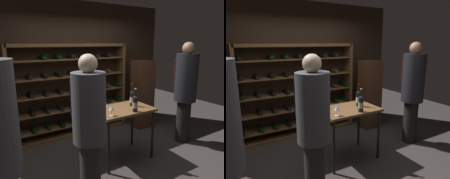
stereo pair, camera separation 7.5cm
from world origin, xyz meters
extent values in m
plane|color=#383330|center=(0.00, 0.00, 0.00)|extent=(9.28, 9.28, 0.00)
cube|color=#332319|center=(0.00, 1.64, 1.40)|extent=(4.54, 0.10, 2.81)
cube|color=brown|center=(-1.34, 1.43, 0.97)|extent=(0.06, 0.32, 1.94)
cube|color=brown|center=(1.09, 1.43, 0.97)|extent=(0.06, 0.32, 1.94)
cube|color=brown|center=(-0.13, 1.43, 1.91)|extent=(2.43, 0.32, 0.06)
cube|color=brown|center=(-0.13, 1.43, 0.03)|extent=(2.43, 0.32, 0.06)
cube|color=brown|center=(-0.13, 1.43, 0.24)|extent=(2.35, 0.32, 0.02)
cylinder|color=#4C3314|center=(-1.24, 1.43, 0.29)|extent=(0.08, 0.30, 0.08)
cylinder|color=black|center=(-0.96, 1.43, 0.29)|extent=(0.08, 0.30, 0.08)
cylinder|color=black|center=(-0.68, 1.43, 0.29)|extent=(0.08, 0.30, 0.08)
cylinder|color=black|center=(-0.40, 1.43, 0.29)|extent=(0.08, 0.30, 0.08)
cylinder|color=black|center=(-0.13, 1.43, 0.29)|extent=(0.08, 0.30, 0.08)
cylinder|color=black|center=(0.15, 1.43, 0.29)|extent=(0.08, 0.30, 0.08)
cylinder|color=black|center=(0.43, 1.43, 0.29)|extent=(0.08, 0.30, 0.08)
cylinder|color=black|center=(0.71, 1.43, 0.29)|extent=(0.08, 0.30, 0.08)
cylinder|color=black|center=(0.99, 1.43, 0.29)|extent=(0.08, 0.30, 0.08)
cube|color=brown|center=(-0.13, 1.43, 0.59)|extent=(2.35, 0.32, 0.02)
cylinder|color=black|center=(-0.96, 1.43, 0.64)|extent=(0.08, 0.30, 0.08)
cylinder|color=black|center=(-0.68, 1.43, 0.64)|extent=(0.08, 0.30, 0.08)
cylinder|color=black|center=(-0.40, 1.43, 0.64)|extent=(0.08, 0.30, 0.08)
cylinder|color=black|center=(-0.13, 1.43, 0.64)|extent=(0.08, 0.30, 0.08)
cylinder|color=#4C3314|center=(0.15, 1.43, 0.64)|extent=(0.08, 0.30, 0.08)
cylinder|color=black|center=(0.43, 1.43, 0.64)|extent=(0.08, 0.30, 0.08)
cylinder|color=black|center=(0.71, 1.43, 0.64)|extent=(0.08, 0.30, 0.08)
cylinder|color=black|center=(0.99, 1.43, 0.64)|extent=(0.08, 0.30, 0.08)
cube|color=brown|center=(-0.13, 1.43, 0.94)|extent=(2.35, 0.32, 0.02)
cylinder|color=black|center=(-1.24, 1.43, 0.99)|extent=(0.08, 0.30, 0.08)
cylinder|color=black|center=(-0.96, 1.43, 0.99)|extent=(0.08, 0.30, 0.08)
cylinder|color=black|center=(-0.68, 1.43, 0.99)|extent=(0.08, 0.30, 0.08)
cylinder|color=black|center=(-0.40, 1.43, 0.99)|extent=(0.08, 0.30, 0.08)
cylinder|color=black|center=(-0.13, 1.43, 0.99)|extent=(0.08, 0.30, 0.08)
cylinder|color=#4C3314|center=(0.71, 1.43, 0.99)|extent=(0.08, 0.30, 0.08)
cylinder|color=black|center=(0.99, 1.43, 0.99)|extent=(0.08, 0.30, 0.08)
cube|color=brown|center=(-0.13, 1.43, 1.28)|extent=(2.35, 0.32, 0.02)
cylinder|color=black|center=(-1.24, 1.43, 1.34)|extent=(0.08, 0.30, 0.08)
cylinder|color=black|center=(-0.96, 1.43, 1.34)|extent=(0.08, 0.30, 0.08)
cylinder|color=black|center=(-0.68, 1.43, 1.34)|extent=(0.08, 0.30, 0.08)
cylinder|color=black|center=(-0.40, 1.43, 1.34)|extent=(0.08, 0.30, 0.08)
cylinder|color=black|center=(-0.13, 1.43, 1.34)|extent=(0.08, 0.30, 0.08)
cylinder|color=black|center=(0.15, 1.43, 1.34)|extent=(0.08, 0.30, 0.08)
cylinder|color=#4C3314|center=(0.43, 1.43, 1.34)|extent=(0.08, 0.30, 0.08)
cylinder|color=#4C3314|center=(0.71, 1.43, 1.34)|extent=(0.08, 0.30, 0.08)
cube|color=brown|center=(-0.13, 1.43, 1.63)|extent=(2.35, 0.32, 0.02)
cylinder|color=black|center=(-1.24, 1.43, 1.69)|extent=(0.08, 0.30, 0.08)
cylinder|color=black|center=(-0.68, 1.43, 1.69)|extent=(0.08, 0.30, 0.08)
cylinder|color=black|center=(-0.40, 1.43, 1.69)|extent=(0.08, 0.30, 0.08)
cylinder|color=black|center=(-0.13, 1.43, 1.69)|extent=(0.08, 0.30, 0.08)
cylinder|color=#4C3314|center=(0.15, 1.43, 1.69)|extent=(0.08, 0.30, 0.08)
cylinder|color=black|center=(0.43, 1.43, 1.69)|extent=(0.08, 0.30, 0.08)
cylinder|color=black|center=(0.71, 1.43, 1.69)|extent=(0.08, 0.30, 0.08)
cube|color=brown|center=(0.21, 0.07, 0.88)|extent=(0.97, 0.67, 0.04)
cylinder|color=black|center=(-0.23, -0.21, 0.43)|extent=(0.04, 0.04, 0.86)
cylinder|color=black|center=(0.65, -0.21, 0.43)|extent=(0.04, 0.04, 0.86)
cylinder|color=black|center=(-0.23, 0.35, 0.43)|extent=(0.04, 0.04, 0.86)
cylinder|color=black|center=(0.65, 0.35, 0.43)|extent=(0.04, 0.04, 0.86)
cylinder|color=black|center=(1.62, -0.04, 0.42)|extent=(0.27, 0.27, 0.84)
cylinder|color=black|center=(1.62, -0.04, 1.30)|extent=(0.42, 0.42, 0.91)
sphere|color=#AD7A5B|center=(1.62, -0.04, 1.86)|extent=(0.23, 0.23, 0.23)
cube|color=maroon|center=(1.54, 0.15, 1.41)|extent=(0.05, 0.03, 0.51)
cylinder|color=#2B2B2B|center=(-0.67, -0.51, 0.39)|extent=(0.26, 0.26, 0.78)
cylinder|color=#4C4C51|center=(-0.67, -0.51, 1.21)|extent=(0.41, 0.41, 0.85)
sphere|color=beige|center=(-0.67, -0.51, 1.73)|extent=(0.22, 0.22, 0.22)
cube|color=#26193F|center=(-0.83, -0.37, 1.31)|extent=(0.04, 0.04, 0.48)
cube|color=#4C2D1E|center=(1.42, 0.99, 0.78)|extent=(0.44, 0.36, 1.56)
cylinder|color=black|center=(0.28, -0.18, 1.02)|extent=(0.08, 0.08, 0.24)
cone|color=black|center=(0.28, -0.18, 1.15)|extent=(0.08, 0.08, 0.03)
cylinder|color=black|center=(0.28, -0.18, 1.21)|extent=(0.03, 0.03, 0.09)
cylinder|color=#B7932D|center=(0.28, -0.18, 1.26)|extent=(0.03, 0.03, 0.02)
cylinder|color=#C6B28C|center=(0.28, -0.18, 1.00)|extent=(0.08, 0.08, 0.09)
cylinder|color=black|center=(0.43, 0.09, 1.02)|extent=(0.07, 0.07, 0.24)
cone|color=black|center=(0.43, 0.09, 1.15)|extent=(0.07, 0.07, 0.03)
cylinder|color=black|center=(0.43, 0.09, 1.21)|extent=(0.03, 0.03, 0.10)
cylinder|color=maroon|center=(0.43, 0.09, 1.27)|extent=(0.03, 0.03, 0.02)
cylinder|color=silver|center=(0.43, 0.09, 1.01)|extent=(0.08, 0.08, 0.09)
cylinder|color=silver|center=(-0.13, -0.14, 0.90)|extent=(0.07, 0.07, 0.00)
cylinder|color=silver|center=(-0.13, -0.14, 0.94)|extent=(0.01, 0.01, 0.08)
cone|color=silver|center=(-0.13, -0.14, 1.02)|extent=(0.08, 0.08, 0.06)
cylinder|color=#590A14|center=(-0.13, -0.14, 1.00)|extent=(0.04, 0.04, 0.02)
camera|label=1|loc=(-1.70, -2.66, 1.97)|focal=33.72mm
camera|label=2|loc=(-1.63, -2.70, 1.97)|focal=33.72mm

